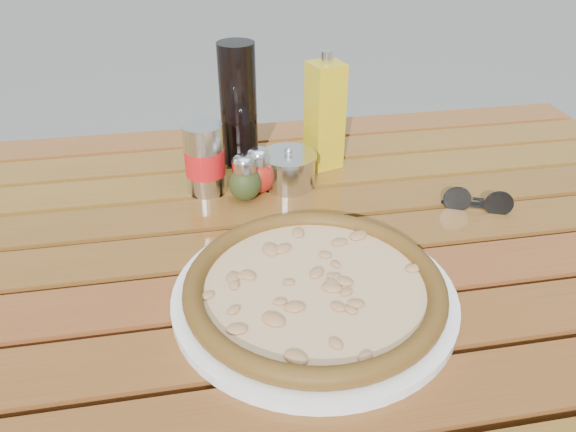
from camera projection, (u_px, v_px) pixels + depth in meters
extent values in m
cube|color=#361B0C|center=(503.00, 258.00, 1.47)|extent=(0.06, 0.06, 0.70)
cube|color=#331B0B|center=(290.00, 267.00, 0.86)|extent=(1.36, 0.86, 0.04)
cube|color=#4F260D|center=(344.00, 414.00, 0.59)|extent=(1.40, 0.09, 0.03)
cube|color=#51270E|center=(321.00, 345.00, 0.67)|extent=(1.40, 0.09, 0.03)
cube|color=#58270F|center=(304.00, 291.00, 0.75)|extent=(1.40, 0.09, 0.03)
cube|color=#4F2A0E|center=(290.00, 248.00, 0.84)|extent=(1.40, 0.09, 0.03)
cube|color=#4F2B0D|center=(279.00, 213.00, 0.92)|extent=(1.40, 0.09, 0.03)
cube|color=#57340F|center=(270.00, 184.00, 1.01)|extent=(1.40, 0.09, 0.03)
cube|color=#58320F|center=(262.00, 160.00, 1.09)|extent=(1.40, 0.09, 0.03)
cube|color=#5B2C10|center=(255.00, 139.00, 1.18)|extent=(1.40, 0.09, 0.03)
cylinder|color=white|center=(314.00, 295.00, 0.71)|extent=(0.42, 0.42, 0.01)
cylinder|color=#FAE3B3|center=(314.00, 288.00, 0.71)|extent=(0.40, 0.40, 0.01)
torus|color=black|center=(314.00, 285.00, 0.70)|extent=(0.43, 0.43, 0.03)
ellipsoid|color=red|center=(259.00, 175.00, 0.94)|extent=(0.07, 0.07, 0.06)
cylinder|color=white|center=(258.00, 158.00, 0.92)|extent=(0.05, 0.05, 0.02)
ellipsoid|color=silver|center=(258.00, 153.00, 0.92)|extent=(0.05, 0.05, 0.02)
ellipsoid|color=#37421A|center=(245.00, 183.00, 0.92)|extent=(0.07, 0.07, 0.06)
cylinder|color=silver|center=(244.00, 165.00, 0.90)|extent=(0.05, 0.05, 0.02)
ellipsoid|color=silver|center=(244.00, 160.00, 0.90)|extent=(0.05, 0.05, 0.02)
cylinder|color=black|center=(238.00, 105.00, 1.00)|extent=(0.07, 0.07, 0.22)
cylinder|color=silver|center=(205.00, 159.00, 0.93)|extent=(0.08, 0.08, 0.12)
cylinder|color=red|center=(205.00, 161.00, 0.93)|extent=(0.08, 0.08, 0.04)
cube|color=gold|center=(325.00, 116.00, 0.99)|extent=(0.07, 0.07, 0.19)
cylinder|color=silver|center=(327.00, 57.00, 0.94)|extent=(0.02, 0.02, 0.02)
cylinder|color=silver|center=(289.00, 171.00, 0.96)|extent=(0.10, 0.10, 0.05)
cylinder|color=silver|center=(289.00, 156.00, 0.95)|extent=(0.11, 0.11, 0.01)
sphere|color=white|center=(289.00, 152.00, 0.94)|extent=(0.02, 0.02, 0.01)
cylinder|color=black|center=(457.00, 199.00, 0.90)|extent=(0.04, 0.02, 0.04)
cylinder|color=black|center=(499.00, 204.00, 0.89)|extent=(0.04, 0.02, 0.04)
cube|color=black|center=(478.00, 199.00, 0.89)|extent=(0.02, 0.01, 0.00)
cube|color=black|center=(470.00, 205.00, 0.91)|extent=(0.08, 0.04, 0.00)
cube|color=black|center=(482.00, 204.00, 0.91)|extent=(0.08, 0.04, 0.00)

